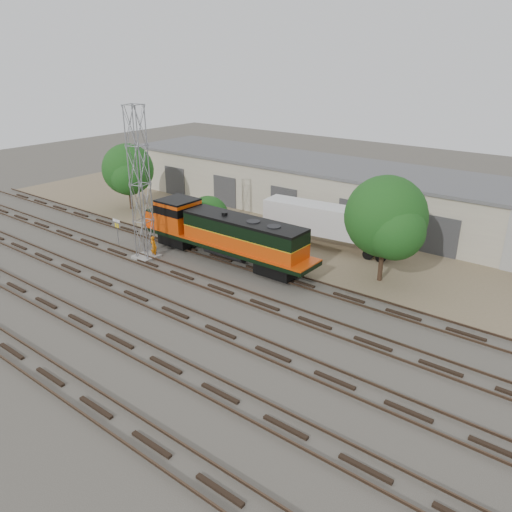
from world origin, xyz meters
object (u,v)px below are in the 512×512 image
Objects in this scene: semi_trailer at (332,222)px; signal_tower at (140,187)px; locomotive at (222,233)px; worker at (154,247)px.

signal_tower is at bearing -139.15° from semi_trailer.
semi_trailer is (5.60, 8.04, 0.00)m from locomotive.
signal_tower reaches higher than semi_trailer.
semi_trailer is at bearing -132.54° from worker.
locomotive is 9.16× the size of worker.
signal_tower reaches higher than worker.
locomotive is 1.38× the size of semi_trailer.
semi_trailer is at bearing 55.16° from locomotive.
signal_tower is (-5.38, -3.64, 3.73)m from locomotive.
locomotive is at bearing -146.93° from worker.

